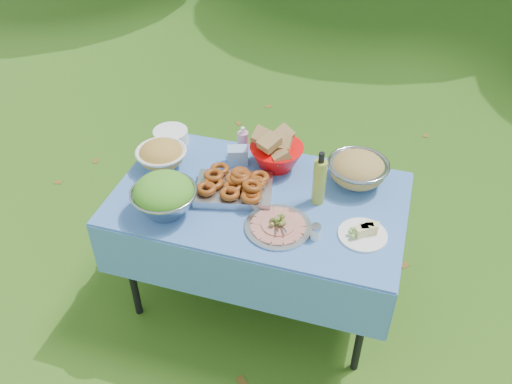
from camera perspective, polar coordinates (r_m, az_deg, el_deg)
ground at (r=3.28m, az=0.25°, el=-10.74°), size 80.00×80.00×0.00m
picnic_table at (r=2.99m, az=0.28°, el=-6.08°), size 1.46×0.86×0.76m
salad_bowl at (r=2.62m, az=-9.66°, el=-0.35°), size 0.41×0.41×0.21m
pasta_bowl_white at (r=2.94m, az=-9.93°, el=3.89°), size 0.34×0.34×0.15m
plate_stack at (r=3.14m, az=-8.95°, el=5.79°), size 0.22×0.22×0.08m
wipes_box at (r=2.93m, az=-1.94°, el=3.82°), size 0.13×0.11×0.10m
sanitizer_bottle at (r=2.98m, az=-1.36°, el=5.41°), size 0.07×0.07×0.17m
bread_bowl at (r=2.88m, az=2.18°, el=4.29°), size 0.34×0.34×0.19m
pasta_bowl_steel at (r=2.82m, az=10.67°, el=2.38°), size 0.41×0.41×0.17m
fried_tray at (r=2.73m, az=-2.33°, el=0.60°), size 0.43×0.35×0.09m
charcuterie_platter at (r=2.54m, az=2.35°, el=-3.17°), size 0.40×0.40×0.07m
oil_bottle at (r=2.63m, az=6.71°, el=1.47°), size 0.07×0.07×0.29m
cheese_plate at (r=2.55m, az=11.23°, el=-4.02°), size 0.25×0.25×0.06m
shaker at (r=2.50m, az=6.29°, el=-4.20°), size 0.06×0.06×0.08m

